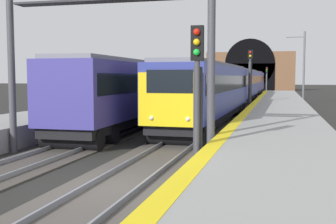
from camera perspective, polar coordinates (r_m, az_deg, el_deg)
ground_plane at (r=12.04m, az=-6.96°, el=-10.21°), size 320.00×320.00×0.00m
platform_right at (r=11.12m, az=14.26°, el=-8.94°), size 112.00×4.32×0.99m
platform_right_edge_strip at (r=11.18m, az=4.43°, el=-6.11°), size 112.00×0.50×0.01m
track_main_line at (r=12.03m, az=-6.97°, el=-10.02°), size 160.00×3.14×0.21m
train_main_approaching at (r=46.77m, az=9.33°, el=3.62°), size 58.55×3.23×3.91m
train_adjacent_platform at (r=35.49m, az=0.64°, el=3.43°), size 38.08×3.16×4.91m
railway_signal_near at (r=13.08m, az=3.89°, el=3.53°), size 0.39×0.38×4.62m
railway_signal_mid at (r=36.63m, az=10.83°, el=4.65°), size 0.39×0.38×5.29m
railway_signal_far at (r=82.78m, az=12.95°, el=4.52°), size 0.39×0.38×4.86m
overhead_signal_gantry at (r=16.64m, az=-8.41°, el=11.53°), size 0.70×8.38×6.72m
tunnel_portal at (r=96.70m, az=10.83°, el=5.34°), size 2.92×19.14×11.29m
catenary_mast_near at (r=50.23m, az=17.54°, el=5.70°), size 0.22×2.09×8.06m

